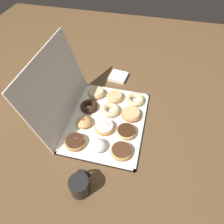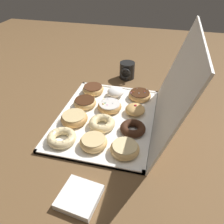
{
  "view_description": "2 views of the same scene",
  "coord_description": "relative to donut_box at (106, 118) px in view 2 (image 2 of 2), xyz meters",
  "views": [
    {
      "loc": [
        -0.73,
        -0.21,
        0.93
      ],
      "look_at": [
        0.03,
        -0.02,
        0.06
      ],
      "focal_mm": 32.4,
      "sensor_mm": 36.0,
      "label": 1
    },
    {
      "loc": [
        0.79,
        0.22,
        0.64
      ],
      "look_at": [
        0.03,
        0.03,
        0.06
      ],
      "focal_mm": 35.88,
      "sensor_mm": 36.0,
      "label": 2
    }
  ],
  "objects": [
    {
      "name": "chocolate_frosted_donut_1",
      "position": [
        -0.06,
        -0.12,
        0.02
      ],
      "size": [
        0.11,
        0.11,
        0.04
      ],
      "color": "#E5B770",
      "rests_on": "donut_box"
    },
    {
      "name": "jelly_filled_donut_9",
      "position": [
        -0.06,
        0.12,
        0.03
      ],
      "size": [
        0.09,
        0.09,
        0.05
      ],
      "color": "tan",
      "rests_on": "donut_box"
    },
    {
      "name": "glazed_ring_donut_7",
      "position": [
        0.19,
        -0.0,
        0.02
      ],
      "size": [
        0.11,
        0.11,
        0.04
      ],
      "color": "#E5B770",
      "rests_on": "donut_box"
    },
    {
      "name": "box_lid_open",
      "position": [
        0.0,
        0.28,
        0.2
      ],
      "size": [
        0.56,
        0.13,
        0.41
      ],
      "primitive_type": "cube",
      "rotation": [
        1.29,
        0.0,
        0.0
      ],
      "color": "white",
      "rests_on": "ground"
    },
    {
      "name": "cruller_donut_3",
      "position": [
        0.19,
        -0.13,
        0.02
      ],
      "size": [
        0.12,
        0.12,
        0.04
      ],
      "color": "beige",
      "rests_on": "donut_box"
    },
    {
      "name": "powdered_filled_donut_4",
      "position": [
        -0.19,
        0.0,
        0.03
      ],
      "size": [
        0.09,
        0.09,
        0.04
      ],
      "color": "white",
      "rests_on": "donut_box"
    },
    {
      "name": "glazed_ring_donut_2",
      "position": [
        0.07,
        -0.13,
        0.02
      ],
      "size": [
        0.12,
        0.12,
        0.04
      ],
      "color": "tan",
      "rests_on": "donut_box"
    },
    {
      "name": "ground_plane",
      "position": [
        0.0,
        0.0,
        -0.01
      ],
      "size": [
        3.0,
        3.0,
        0.0
      ],
      "primitive_type": "plane",
      "color": "brown"
    },
    {
      "name": "cruller_donut_6",
      "position": [
        0.07,
        -0.0,
        0.02
      ],
      "size": [
        0.12,
        0.12,
        0.04
      ],
      "color": "beige",
      "rests_on": "donut_box"
    },
    {
      "name": "coffee_mug",
      "position": [
        -0.42,
        0.02,
        0.05
      ],
      "size": [
        0.11,
        0.09,
        0.1
      ],
      "color": "black",
      "rests_on": "ground"
    },
    {
      "name": "sprinkle_donut_8",
      "position": [
        -0.2,
        0.13,
        0.02
      ],
      "size": [
        0.11,
        0.11,
        0.04
      ],
      "color": "tan",
      "rests_on": "donut_box"
    },
    {
      "name": "napkin_stack",
      "position": [
        0.42,
        0.03,
        0.01
      ],
      "size": [
        0.13,
        0.13,
        0.02
      ],
      "primitive_type": "cube",
      "rotation": [
        0.0,
        0.0,
        -0.13
      ],
      "color": "white",
      "rests_on": "ground"
    },
    {
      "name": "glazed_ring_donut_11",
      "position": [
        0.2,
        0.13,
        0.02
      ],
      "size": [
        0.11,
        0.11,
        0.04
      ],
      "color": "#E5B770",
      "rests_on": "donut_box"
    },
    {
      "name": "sprinkle_donut_5",
      "position": [
        -0.06,
        -0.0,
        0.02
      ],
      "size": [
        0.11,
        0.11,
        0.04
      ],
      "color": "tan",
      "rests_on": "donut_box"
    },
    {
      "name": "chocolate_frosted_donut_0",
      "position": [
        -0.19,
        -0.12,
        0.02
      ],
      "size": [
        0.11,
        0.11,
        0.04
      ],
      "color": "tan",
      "rests_on": "donut_box"
    },
    {
      "name": "chocolate_cake_ring_donut_10",
      "position": [
        0.07,
        0.13,
        0.02
      ],
      "size": [
        0.11,
        0.11,
        0.03
      ],
      "color": "#381E11",
      "rests_on": "donut_box"
    },
    {
      "name": "donut_box",
      "position": [
        0.0,
        0.0,
        0.0
      ],
      "size": [
        0.56,
        0.43,
        0.01
      ],
      "color": "white",
      "rests_on": "ground"
    }
  ]
}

